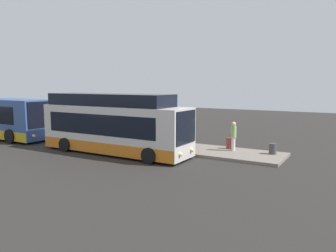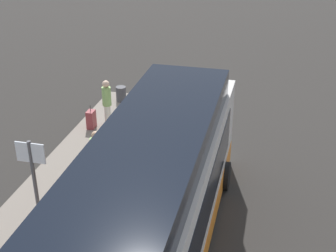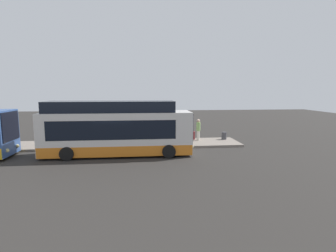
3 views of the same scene
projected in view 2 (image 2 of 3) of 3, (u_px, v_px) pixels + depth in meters
The scene contains 8 objects.
platform at pixel (40, 237), 12.55m from camera, with size 20.00×3.38×0.18m.
bus_lead at pixel (156, 203), 11.23m from camera, with size 10.35×2.80×3.79m.
passenger_boarding at pixel (125, 132), 15.84m from camera, with size 0.57×0.44×1.73m.
passenger_waiting at pixel (107, 101), 18.02m from camera, with size 0.37×0.37×1.86m.
passenger_with_bags at pixel (97, 153), 14.64m from camera, with size 0.40×0.40×1.66m.
suitcase at pixel (91, 119), 18.07m from camera, with size 0.41×0.27×0.96m.
sign_post at pixel (34, 174), 11.98m from camera, with size 0.10×0.78×2.70m.
trash_bin at pixel (121, 94), 20.47m from camera, with size 0.44×0.44×0.65m.
Camera 2 is at (-8.82, -2.37, 8.38)m, focal length 50.00 mm.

